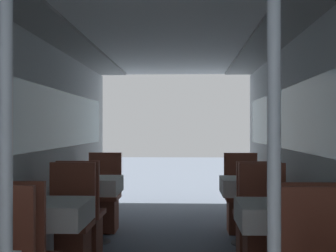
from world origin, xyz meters
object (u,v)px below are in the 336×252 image
dining_table_right_1 (278,219)px  chair_left_far_2 (103,207)px  support_pole_left_0 (6,182)px  chair_right_far_1 (265,242)px  dining_table_left_2 (93,188)px  chair_right_far_2 (242,208)px  dining_table_left_1 (48,217)px  chair_right_near_2 (256,229)px  support_pole_right_0 (274,184)px  dining_table_right_2 (248,189)px  chair_left_far_1 (68,240)px  chair_left_near_2 (81,227)px

dining_table_right_1 → chair_left_far_2: bearing=127.0°
support_pole_left_0 → chair_right_far_1: 2.88m
dining_table_left_2 → chair_right_far_2: 1.92m
support_pole_left_0 → chair_left_far_2: support_pole_left_0 is taller
dining_table_left_1 → chair_right_near_2: (1.79, 1.15, -0.33)m
support_pole_right_0 → chair_right_far_2: bearing=85.1°
chair_right_near_2 → dining_table_right_2: bearing=90.0°
dining_table_left_2 → chair_right_near_2: size_ratio=0.75×
dining_table_right_1 → support_pole_right_0: bearing=-101.5°
dining_table_left_1 → chair_right_far_1: size_ratio=0.75×
chair_left_far_1 → support_pole_left_0: bearing=98.6°
dining_table_right_1 → dining_table_right_2: 1.76m
chair_left_far_1 → chair_right_near_2: bearing=-163.1°
chair_left_near_2 → chair_right_far_2: same height
support_pole_left_0 → chair_left_far_1: bearing=98.6°
chair_left_far_1 → dining_table_left_2: 1.20m
chair_left_near_2 → support_pole_right_0: (1.43, -2.92, 0.81)m
dining_table_right_1 → chair_right_far_2: bearing=90.0°
support_pole_left_0 → dining_table_left_1: bearing=101.5°
chair_right_far_1 → dining_table_right_2: (-0.00, 1.15, 0.33)m
chair_left_far_1 → dining_table_right_2: bearing=-147.2°
support_pole_left_0 → chair_left_near_2: 3.05m
dining_table_left_1 → dining_table_left_2: (0.00, 1.76, 0.00)m
dining_table_left_2 → chair_left_near_2: size_ratio=0.75×
chair_right_near_2 → chair_right_far_2: bearing=90.0°
dining_table_left_1 → dining_table_right_2: bearing=44.6°
support_pole_left_0 → dining_table_left_1: support_pole_left_0 is taller
chair_left_near_2 → chair_right_far_1: size_ratio=1.00×
chair_left_far_2 → chair_right_near_2: (1.79, -1.22, 0.00)m
chair_left_far_2 → chair_right_far_2: 1.79m
chair_right_near_2 → chair_left_far_1: bearing=-163.1°
chair_left_far_1 → chair_right_near_2: (1.79, 0.54, 0.00)m
dining_table_right_1 → chair_left_near_2: bearing=147.2°
dining_table_left_2 → chair_left_far_1: bearing=-90.0°
chair_left_far_1 → chair_left_near_2: bearing=-90.0°
dining_table_left_1 → support_pole_right_0: (1.43, -1.76, 0.48)m
chair_left_far_1 → chair_left_far_2: bearing=-90.0°
chair_left_near_2 → chair_left_far_2: same height
support_pole_left_0 → dining_table_right_2: size_ratio=2.95×
dining_table_right_2 → chair_right_far_2: size_ratio=0.75×
support_pole_right_0 → chair_right_far_2: support_pole_right_0 is taller
chair_right_far_2 → support_pole_right_0: bearing=85.1°
support_pole_left_0 → chair_left_far_1: 2.53m
support_pole_right_0 → dining_table_right_2: 3.58m
support_pole_left_0 → chair_right_far_2: support_pole_left_0 is taller
dining_table_left_1 → chair_right_near_2: size_ratio=0.75×
chair_right_far_1 → chair_right_near_2: size_ratio=1.00×
chair_left_far_1 → support_pole_right_0: size_ratio=0.45×
chair_left_far_2 → support_pole_right_0: 4.45m
support_pole_right_0 → chair_right_far_1: (0.36, 2.37, -0.81)m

